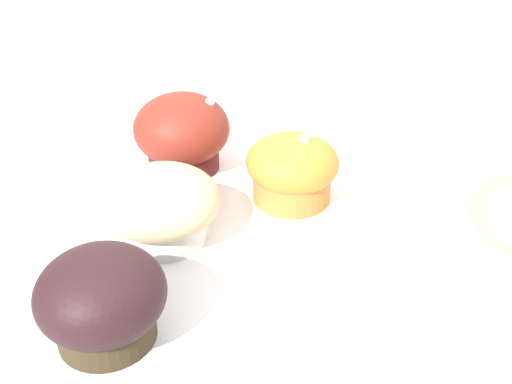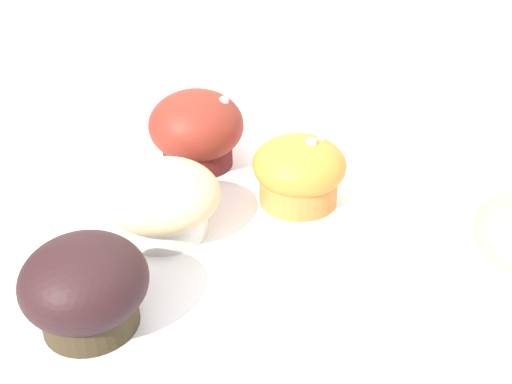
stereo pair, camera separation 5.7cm
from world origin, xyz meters
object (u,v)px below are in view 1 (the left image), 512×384
(muffin_front_center, at_px, (161,206))
(muffin_back_right, at_px, (292,169))
(muffin_front_left, at_px, (102,300))
(muffin_back_left, at_px, (182,134))

(muffin_front_center, distance_m, muffin_back_right, 0.15)
(muffin_front_center, xyz_separation_m, muffin_front_left, (0.02, -0.14, 0.00))
(muffin_back_right, bearing_deg, muffin_front_center, -132.93)
(muffin_front_center, relative_size, muffin_back_left, 1.04)
(muffin_back_right, bearing_deg, muffin_back_left, 169.32)
(muffin_back_left, relative_size, muffin_front_left, 1.10)
(muffin_front_center, height_order, muffin_back_left, muffin_back_left)
(muffin_front_center, distance_m, muffin_front_left, 0.14)
(muffin_back_left, height_order, muffin_back_right, muffin_back_left)
(muffin_back_left, xyz_separation_m, muffin_front_left, (0.06, -0.27, -0.01))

